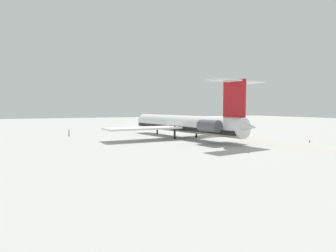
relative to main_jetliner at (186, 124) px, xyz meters
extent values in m
plane|color=#ADADA8|center=(0.70, -6.79, -3.51)|extent=(317.46, 317.46, 0.00)
cylinder|color=white|center=(1.23, 0.19, -0.05)|extent=(39.01, 9.91, 4.14)
cone|color=white|center=(20.42, 3.09, -0.05)|extent=(4.86, 4.58, 3.98)
cone|color=white|center=(-17.97, -2.72, 0.32)|extent=(6.50, 4.38, 3.52)
cube|color=black|center=(1.23, 0.19, -0.99)|extent=(38.17, 9.86, 0.91)
cube|color=white|center=(0.48, 10.89, -0.78)|extent=(7.25, 17.53, 0.41)
cube|color=white|center=(3.68, -10.26, -0.78)|extent=(10.61, 18.33, 0.41)
cylinder|color=#515156|center=(-12.50, 1.48, 0.26)|extent=(5.48, 3.15, 2.40)
cube|color=white|center=(-12.39, 0.77, 0.26)|extent=(3.27, 1.77, 0.50)
cylinder|color=#515156|center=(-11.50, -5.11, 0.26)|extent=(5.48, 3.15, 2.40)
cube|color=white|center=(-11.61, -4.40, 0.26)|extent=(3.27, 1.77, 0.50)
cube|color=#B2191E|center=(-15.41, -2.33, 5.68)|extent=(5.61, 1.25, 7.33)
cube|color=white|center=(-16.33, 0.89, 9.06)|extent=(4.74, 6.55, 0.29)
cube|color=white|center=(-15.34, -5.68, 9.06)|extent=(4.74, 6.55, 0.29)
cylinder|color=black|center=(12.96, 1.96, -1.94)|extent=(0.46, 0.46, 3.14)
cylinder|color=black|center=(-0.55, 3.27, -1.94)|extent=(0.46, 0.46, 3.14)
cylinder|color=black|center=(0.44, -3.28, -1.94)|extent=(0.46, 0.46, 3.14)
cylinder|color=black|center=(16.23, 25.18, -3.08)|extent=(0.11, 0.11, 0.86)
cylinder|color=black|center=(16.37, 25.22, -3.08)|extent=(0.11, 0.11, 0.86)
cylinder|color=gray|center=(16.30, 25.20, -2.31)|extent=(0.29, 0.29, 0.68)
sphere|color=brown|center=(16.30, 25.20, -1.83)|extent=(0.27, 0.27, 0.27)
cylinder|color=gray|center=(16.12, 25.14, -2.27)|extent=(0.08, 0.08, 0.58)
cylinder|color=gray|center=(16.48, 25.25, -2.27)|extent=(0.08, 0.08, 0.58)
cylinder|color=black|center=(23.84, -17.98, -3.11)|extent=(0.10, 0.10, 0.80)
cylinder|color=black|center=(23.77, -17.86, -3.11)|extent=(0.10, 0.10, 0.80)
cylinder|color=#262628|center=(23.80, -17.92, -2.39)|extent=(0.27, 0.27, 0.63)
sphere|color=tan|center=(23.80, -17.92, -1.94)|extent=(0.25, 0.25, 0.25)
cylinder|color=#262628|center=(23.89, -18.07, -2.36)|extent=(0.07, 0.07, 0.54)
cylinder|color=#262628|center=(23.72, -17.77, -2.36)|extent=(0.07, 0.07, 0.54)
cone|color=#EA590F|center=(-18.65, -20.02, -3.23)|extent=(0.40, 0.40, 0.55)
cone|color=#EA590F|center=(20.15, 24.81, -3.23)|extent=(0.40, 0.40, 0.55)
cube|color=gold|center=(1.23, -8.44, -3.50)|extent=(70.34, 12.30, 0.01)
camera|label=1|loc=(-61.31, 33.79, 3.84)|focal=30.88mm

